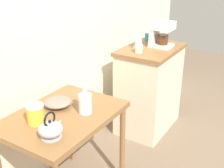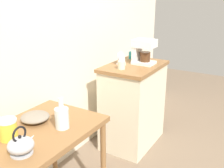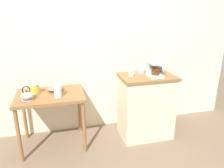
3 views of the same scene
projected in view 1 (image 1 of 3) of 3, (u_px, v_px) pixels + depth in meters
name	position (u px, v px, depth m)	size (l,w,h in m)	color
ground_plane	(111.00, 158.00, 2.77)	(8.00, 8.00, 0.00)	#7A6651
back_wall	(73.00, 3.00, 2.51)	(4.40, 0.10, 2.80)	beige
wooden_table	(63.00, 126.00, 2.08)	(0.85, 0.62, 0.75)	olive
kitchen_counter	(149.00, 89.00, 3.13)	(0.75, 0.51, 0.92)	beige
bowl_stoneware	(58.00, 102.00, 2.13)	(0.20, 0.20, 0.06)	gray
teakettle	(51.00, 129.00, 1.75)	(0.18, 0.15, 0.17)	#B2B5BA
glass_carafe_vase	(85.00, 103.00, 2.03)	(0.10, 0.10, 0.22)	silver
canister_enamel	(35.00, 114.00, 1.90)	(0.12, 0.12, 0.13)	gold
coffee_maker	(160.00, 33.00, 2.93)	(0.18, 0.22, 0.26)	white
mug_dark_teal	(149.00, 37.00, 3.19)	(0.09, 0.08, 0.08)	teal
mug_small_cream	(139.00, 49.00, 2.78)	(0.08, 0.07, 0.08)	beige
table_clock	(138.00, 41.00, 2.94)	(0.12, 0.06, 0.14)	#B2B5BA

